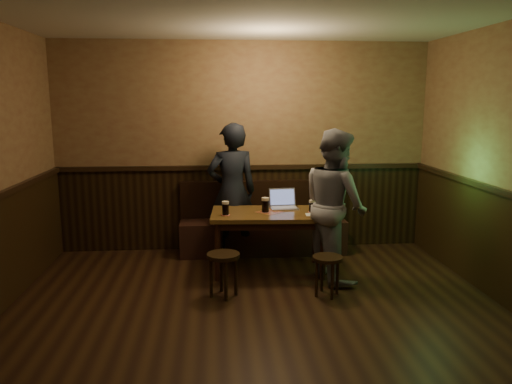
{
  "coord_description": "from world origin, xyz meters",
  "views": [
    {
      "loc": [
        -0.39,
        -3.74,
        2.04
      ],
      "look_at": [
        0.08,
        1.87,
        0.99
      ],
      "focal_mm": 35.0,
      "sensor_mm": 36.0,
      "label": 1
    }
  ],
  "objects_px": {
    "person_suit": "(232,192)",
    "stool_left": "(223,262)",
    "bench": "(263,229)",
    "pint_mid": "(265,205)",
    "pint_left": "(226,208)",
    "pub_table": "(269,220)",
    "pint_right": "(312,206)",
    "laptop": "(283,203)",
    "stool_right": "(327,264)",
    "person_grey": "(335,205)"
  },
  "relations": [
    {
      "from": "person_suit",
      "to": "stool_left",
      "type": "bearing_deg",
      "value": 73.16
    },
    {
      "from": "bench",
      "to": "pint_mid",
      "type": "height_order",
      "value": "bench"
    },
    {
      "from": "pint_left",
      "to": "pub_table",
      "type": "bearing_deg",
      "value": 11.96
    },
    {
      "from": "stool_left",
      "to": "person_suit",
      "type": "relative_size",
      "value": 0.27
    },
    {
      "from": "pint_right",
      "to": "pub_table",
      "type": "bearing_deg",
      "value": 174.84
    },
    {
      "from": "pint_right",
      "to": "person_suit",
      "type": "bearing_deg",
      "value": 147.13
    },
    {
      "from": "pint_left",
      "to": "pint_right",
      "type": "height_order",
      "value": "pint_left"
    },
    {
      "from": "pint_mid",
      "to": "person_suit",
      "type": "distance_m",
      "value": 0.67
    },
    {
      "from": "bench",
      "to": "laptop",
      "type": "distance_m",
      "value": 0.76
    },
    {
      "from": "pint_right",
      "to": "laptop",
      "type": "height_order",
      "value": "laptop"
    },
    {
      "from": "pub_table",
      "to": "pint_right",
      "type": "bearing_deg",
      "value": -1.85
    },
    {
      "from": "laptop",
      "to": "bench",
      "type": "bearing_deg",
      "value": 104.95
    },
    {
      "from": "pub_table",
      "to": "pint_left",
      "type": "bearing_deg",
      "value": -164.73
    },
    {
      "from": "person_suit",
      "to": "pint_left",
      "type": "bearing_deg",
      "value": 70.87
    },
    {
      "from": "bench",
      "to": "person_suit",
      "type": "distance_m",
      "value": 0.74
    },
    {
      "from": "stool_left",
      "to": "pint_left",
      "type": "xyz_separation_m",
      "value": [
        0.04,
        0.63,
        0.44
      ]
    },
    {
      "from": "pint_left",
      "to": "pint_mid",
      "type": "xyz_separation_m",
      "value": [
        0.47,
        0.11,
        0.01
      ]
    },
    {
      "from": "bench",
      "to": "pint_right",
      "type": "relative_size",
      "value": 14.77
    },
    {
      "from": "stool_left",
      "to": "pint_mid",
      "type": "relative_size",
      "value": 2.61
    },
    {
      "from": "stool_right",
      "to": "pint_right",
      "type": "distance_m",
      "value": 0.89
    },
    {
      "from": "pint_right",
      "to": "laptop",
      "type": "relative_size",
      "value": 0.43
    },
    {
      "from": "bench",
      "to": "laptop",
      "type": "relative_size",
      "value": 6.34
    },
    {
      "from": "stool_right",
      "to": "person_suit",
      "type": "bearing_deg",
      "value": 124.69
    },
    {
      "from": "laptop",
      "to": "pint_right",
      "type": "bearing_deg",
      "value": -45.56
    },
    {
      "from": "pint_right",
      "to": "person_suit",
      "type": "distance_m",
      "value": 1.1
    },
    {
      "from": "pint_right",
      "to": "pint_left",
      "type": "bearing_deg",
      "value": -176.4
    },
    {
      "from": "pub_table",
      "to": "bench",
      "type": "bearing_deg",
      "value": 93.31
    },
    {
      "from": "pint_mid",
      "to": "pint_right",
      "type": "xyz_separation_m",
      "value": [
        0.55,
        -0.04,
        -0.02
      ]
    },
    {
      "from": "stool_right",
      "to": "laptop",
      "type": "xyz_separation_m",
      "value": [
        -0.33,
        1.03,
        0.44
      ]
    },
    {
      "from": "bench",
      "to": "pint_mid",
      "type": "bearing_deg",
      "value": -93.4
    },
    {
      "from": "stool_left",
      "to": "laptop",
      "type": "bearing_deg",
      "value": 51.75
    },
    {
      "from": "pint_mid",
      "to": "pint_right",
      "type": "bearing_deg",
      "value": -4.4
    },
    {
      "from": "pint_left",
      "to": "pint_mid",
      "type": "bearing_deg",
      "value": 12.73
    },
    {
      "from": "pub_table",
      "to": "pint_right",
      "type": "relative_size",
      "value": 9.38
    },
    {
      "from": "stool_right",
      "to": "pint_right",
      "type": "height_order",
      "value": "pint_right"
    },
    {
      "from": "stool_right",
      "to": "person_grey",
      "type": "xyz_separation_m",
      "value": [
        0.19,
        0.52,
        0.52
      ]
    },
    {
      "from": "stool_right",
      "to": "pint_left",
      "type": "bearing_deg",
      "value": 145.99
    },
    {
      "from": "stool_right",
      "to": "pint_mid",
      "type": "xyz_separation_m",
      "value": [
        -0.57,
        0.81,
        0.47
      ]
    },
    {
      "from": "bench",
      "to": "pint_left",
      "type": "relative_size",
      "value": 13.41
    },
    {
      "from": "pint_left",
      "to": "pint_right",
      "type": "relative_size",
      "value": 1.1
    },
    {
      "from": "bench",
      "to": "stool_left",
      "type": "relative_size",
      "value": 4.73
    },
    {
      "from": "bench",
      "to": "pint_left",
      "type": "height_order",
      "value": "bench"
    },
    {
      "from": "pint_mid",
      "to": "person_grey",
      "type": "xyz_separation_m",
      "value": [
        0.76,
        -0.29,
        0.05
      ]
    },
    {
      "from": "stool_left",
      "to": "bench",
      "type": "bearing_deg",
      "value": 69.74
    },
    {
      "from": "person_suit",
      "to": "pint_right",
      "type": "bearing_deg",
      "value": 136.55
    },
    {
      "from": "pint_left",
      "to": "person_grey",
      "type": "xyz_separation_m",
      "value": [
        1.23,
        -0.18,
        0.05
      ]
    },
    {
      "from": "pub_table",
      "to": "pint_mid",
      "type": "height_order",
      "value": "pint_mid"
    },
    {
      "from": "pub_table",
      "to": "stool_left",
      "type": "distance_m",
      "value": 0.97
    },
    {
      "from": "stool_right",
      "to": "bench",
      "type": "bearing_deg",
      "value": 108.31
    },
    {
      "from": "person_grey",
      "to": "pint_right",
      "type": "bearing_deg",
      "value": 25.4
    }
  ]
}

